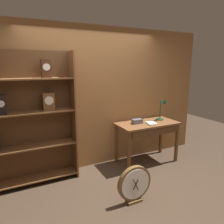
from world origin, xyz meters
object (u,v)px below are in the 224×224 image
Objects in this scene: open_repair_manual at (151,123)px; round_clock_large at (134,184)px; toolbox_small at (137,121)px; workbench at (148,128)px; bookshelf at (26,121)px; desk_lamp at (163,107)px.

open_repair_manual is 0.40× the size of round_clock_large.
toolbox_small is 0.27m from open_repair_manual.
round_clock_large is (-0.91, -0.97, -0.43)m from workbench.
bookshelf is 2.21m from workbench.
workbench is 6.08× the size of toolbox_small.
open_repair_manual is at bearing -32.84° from toolbox_small.
workbench is at bearing -169.21° from desk_lamp.
toolbox_small reaches higher than open_repair_manual.
round_clock_large is (-0.93, -0.89, -0.55)m from open_repair_manual.
open_repair_manual is at bearing -8.12° from bookshelf.
workbench is 0.27m from toolbox_small.
desk_lamp reaches higher than workbench.
workbench is at bearing 112.60° from open_repair_manual.
round_clock_large is at bearing -43.74° from bookshelf.
bookshelf is at bearing 176.56° from desk_lamp.
toolbox_small is (-0.61, -0.01, -0.22)m from desk_lamp.
round_clock_large is at bearing -141.51° from desk_lamp.
open_repair_manual is (-0.39, -0.16, -0.25)m from desk_lamp.
bookshelf reaches higher than workbench.
bookshelf is 3.87× the size of round_clock_large.
desk_lamp is 0.84× the size of round_clock_large.
desk_lamp is at bearing 0.96° from toolbox_small.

